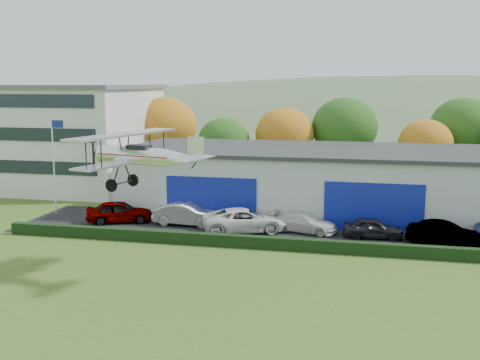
% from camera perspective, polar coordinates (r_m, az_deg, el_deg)
% --- Properties ---
extents(apron, '(48.00, 9.00, 0.05)m').
position_cam_1_polar(apron, '(42.11, 10.12, -5.22)').
color(apron, black).
rests_on(apron, ground).
extents(hedge, '(46.00, 0.60, 0.80)m').
position_cam_1_polar(hedge, '(37.38, 9.81, -6.50)').
color(hedge, black).
rests_on(hedge, ground).
extents(hangar, '(40.60, 12.60, 5.30)m').
position_cam_1_polar(hangar, '(48.37, 12.93, -0.21)').
color(hangar, '#B2B7BC').
rests_on(hangar, ground).
extents(office_block, '(20.60, 15.60, 10.40)m').
position_cam_1_polar(office_block, '(63.85, -18.20, 4.18)').
color(office_block, silver).
rests_on(office_block, ground).
extents(flagpole, '(1.05, 0.10, 8.00)m').
position_cam_1_polar(flagpole, '(48.65, -17.68, 2.17)').
color(flagpole, silver).
rests_on(flagpole, ground).
extents(tree_belt, '(75.70, 13.22, 10.12)m').
position_cam_1_polar(tree_belt, '(60.66, 9.03, 4.65)').
color(tree_belt, '#3D2614').
rests_on(tree_belt, ground).
extents(distant_hills, '(430.00, 196.00, 56.00)m').
position_cam_1_polar(distant_hills, '(161.71, 9.18, 0.98)').
color(distant_hills, '#4C6642').
rests_on(distant_hills, ground).
extents(car_0, '(5.30, 3.63, 1.67)m').
position_cam_1_polar(car_0, '(45.49, -11.73, -3.04)').
color(car_0, gray).
rests_on(car_0, apron).
extents(car_1, '(5.14, 2.05, 1.66)m').
position_cam_1_polar(car_1, '(43.87, -5.22, -3.36)').
color(car_1, silver).
rests_on(car_1, apron).
extents(car_2, '(6.62, 4.72, 1.68)m').
position_cam_1_polar(car_2, '(41.83, 0.46, -3.94)').
color(car_2, silver).
rests_on(car_2, apron).
extents(car_3, '(5.05, 3.02, 1.37)m').
position_cam_1_polar(car_3, '(42.03, 6.31, -4.15)').
color(car_3, silver).
rests_on(car_3, apron).
extents(car_4, '(4.15, 1.80, 1.39)m').
position_cam_1_polar(car_4, '(41.18, 12.88, -4.61)').
color(car_4, black).
rests_on(car_4, apron).
extents(car_5, '(5.01, 2.72, 1.57)m').
position_cam_1_polar(car_5, '(40.60, 19.34, -4.99)').
color(car_5, gray).
rests_on(car_5, apron).
extents(biplane, '(7.31, 8.31, 3.10)m').
position_cam_1_polar(biplane, '(31.88, -9.71, 2.51)').
color(biplane, silver).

